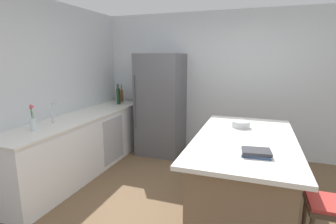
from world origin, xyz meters
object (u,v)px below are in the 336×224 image
vinegar_bottle (122,95)px  soda_bottle (118,96)px  mixing_bowl (241,124)px  cookbook_stack (256,153)px  gin_bottle (119,97)px  refrigerator (161,104)px  sink_faucet (53,112)px  wine_bottle (118,96)px  flower_vase (33,122)px  bar_stool (329,214)px  kitchen_island (243,177)px

vinegar_bottle → soda_bottle: size_ratio=1.03×
mixing_bowl → cookbook_stack: bearing=-78.2°
gin_bottle → cookbook_stack: (2.65, -2.21, -0.06)m
refrigerator → soda_bottle: bearing=-178.2°
sink_faucet → mixing_bowl: 2.48m
wine_bottle → flower_vase: bearing=-91.2°
flower_vase → vinegar_bottle: (-0.04, 2.26, 0.01)m
flower_vase → gin_bottle: size_ratio=1.15×
vinegar_bottle → wine_bottle: size_ratio=0.88×
bar_stool → flower_vase: (-3.19, 0.09, 0.51)m
kitchen_island → wine_bottle: wine_bottle is taller
mixing_bowl → flower_vase: bearing=-159.8°
refrigerator → sink_faucet: (-0.91, -1.72, 0.13)m
refrigerator → flower_vase: size_ratio=5.67×
soda_bottle → bar_stool: bearing=-34.0°
refrigerator → flower_vase: 2.27m
kitchen_island → flower_vase: size_ratio=6.01×
flower_vase → cookbook_stack: (2.59, -0.05, -0.06)m
vinegar_bottle → wine_bottle: (0.08, -0.28, 0.03)m
bar_stool → wine_bottle: wine_bottle is taller
soda_bottle → wine_bottle: size_ratio=0.86×
sink_faucet → flower_vase: size_ratio=0.92×
wine_bottle → cookbook_stack: size_ratio=1.45×
kitchen_island → flower_vase: (-2.47, -0.47, 0.55)m
flower_vase → bar_stool: bearing=-1.7°
kitchen_island → vinegar_bottle: vinegar_bottle is taller
flower_vase → vinegar_bottle: bearing=90.9°
kitchen_island → gin_bottle: size_ratio=6.93×
sink_faucet → vinegar_bottle: size_ratio=0.88×
bar_stool → wine_bottle: size_ratio=1.63×
cookbook_stack → soda_bottle: bearing=141.0°
kitchen_island → mixing_bowl: (-0.07, 0.41, 0.50)m
soda_bottle → cookbook_stack: size_ratio=1.25×
bar_stool → mixing_bowl: mixing_bowl is taller
refrigerator → soda_bottle: 0.90m
soda_bottle → kitchen_island: bearing=-32.7°
kitchen_island → bar_stool: bearing=-37.9°
gin_bottle → mixing_bowl: size_ratio=1.30×
bar_stool → mixing_bowl: bearing=129.3°
sink_faucet → soda_bottle: size_ratio=0.91×
kitchen_island → sink_faucet: bearing=-178.0°
cookbook_stack → mixing_bowl: bearing=101.8°
vinegar_bottle → wine_bottle: 0.29m
vinegar_bottle → mixing_bowl: 2.79m
kitchen_island → flower_vase: flower_vase is taller
bar_stool → cookbook_stack: (-0.60, 0.05, 0.45)m
gin_bottle → mixing_bowl: 2.77m
bar_stool → mixing_bowl: (-0.80, 0.97, 0.46)m
kitchen_island → cookbook_stack: bearing=-76.9°
mixing_bowl → soda_bottle: bearing=153.8°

